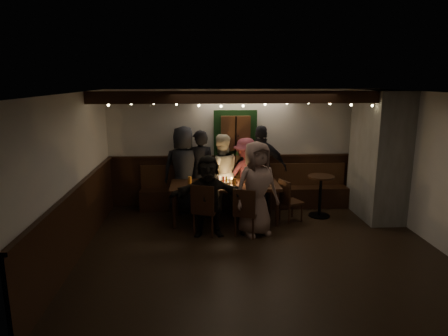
{
  "coord_description": "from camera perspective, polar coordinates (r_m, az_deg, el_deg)",
  "views": [
    {
      "loc": [
        -1.03,
        -6.26,
        2.81
      ],
      "look_at": [
        -0.51,
        1.6,
        1.05
      ],
      "focal_mm": 32.0,
      "sensor_mm": 36.0,
      "label": 1
    }
  ],
  "objects": [
    {
      "name": "person_c",
      "position": [
        8.55,
        -0.42,
        -0.73
      ],
      "size": [
        0.89,
        0.73,
        1.68
      ],
      "primitive_type": "imported",
      "rotation": [
        0.0,
        0.0,
        3.26
      ],
      "color": "beige",
      "rests_on": "ground"
    },
    {
      "name": "person_b",
      "position": [
        8.6,
        -3.41,
        -0.38
      ],
      "size": [
        0.66,
        0.45,
        1.77
      ],
      "primitive_type": "imported",
      "rotation": [
        0.0,
        0.0,
        3.18
      ],
      "color": "black",
      "rests_on": "ground"
    },
    {
      "name": "person_a",
      "position": [
        8.6,
        -5.76,
        -0.14
      ],
      "size": [
        0.98,
        0.72,
        1.85
      ],
      "primitive_type": "imported",
      "rotation": [
        0.0,
        0.0,
        2.99
      ],
      "color": "black",
      "rests_on": "ground"
    },
    {
      "name": "person_g",
      "position": [
        7.26,
        4.66,
        -2.96
      ],
      "size": [
        0.99,
        0.81,
        1.74
      ],
      "primitive_type": "imported",
      "rotation": [
        0.0,
        0.0,
        0.35
      ],
      "color": "gray",
      "rests_on": "ground"
    },
    {
      "name": "person_f",
      "position": [
        7.23,
        -2.27,
        -4.0
      ],
      "size": [
        1.39,
        0.45,
        1.49
      ],
      "primitive_type": "imported",
      "rotation": [
        0.0,
        0.0,
        -0.01
      ],
      "color": "black",
      "rests_on": "ground"
    },
    {
      "name": "person_e",
      "position": [
        8.65,
        5.36,
        -0.04
      ],
      "size": [
        1.16,
        0.67,
        1.85
      ],
      "primitive_type": "imported",
      "rotation": [
        0.0,
        0.0,
        2.93
      ],
      "color": "black",
      "rests_on": "ground"
    },
    {
      "name": "dining_table",
      "position": [
        7.96,
        0.08,
        -2.75
      ],
      "size": [
        2.15,
        0.92,
        0.93
      ],
      "color": "black",
      "rests_on": "ground"
    },
    {
      "name": "chair_near_right",
      "position": [
        7.22,
        3.09,
        -5.98
      ],
      "size": [
        0.54,
        0.54,
        0.91
      ],
      "color": "black",
      "rests_on": "ground"
    },
    {
      "name": "chair_near_left",
      "position": [
        7.27,
        -2.8,
        -5.56
      ],
      "size": [
        0.57,
        0.57,
        0.97
      ],
      "color": "black",
      "rests_on": "ground"
    },
    {
      "name": "chair_end",
      "position": [
        8.08,
        9.11,
        -4.3
      ],
      "size": [
        0.51,
        0.51,
        0.86
      ],
      "color": "black",
      "rests_on": "ground"
    },
    {
      "name": "room",
      "position": [
        8.15,
        11.18,
        0.05
      ],
      "size": [
        6.02,
        5.01,
        2.62
      ],
      "color": "black",
      "rests_on": "ground"
    },
    {
      "name": "person_d",
      "position": [
        8.7,
        3.13,
        -0.86
      ],
      "size": [
        1.14,
        0.84,
        1.58
      ],
      "primitive_type": "imported",
      "rotation": [
        0.0,
        0.0,
        3.42
      ],
      "color": "brown",
      "rests_on": "ground"
    },
    {
      "name": "high_top",
      "position": [
        8.51,
        13.61,
        -3.19
      ],
      "size": [
        0.55,
        0.55,
        0.87
      ],
      "color": "black",
      "rests_on": "ground"
    }
  ]
}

